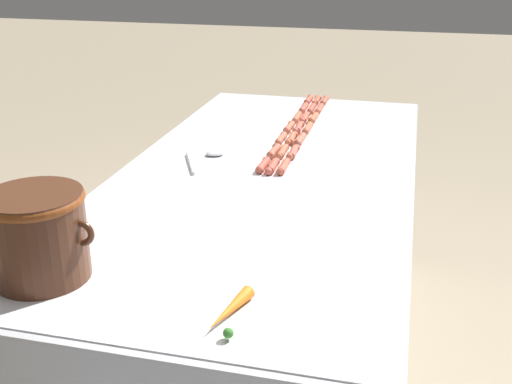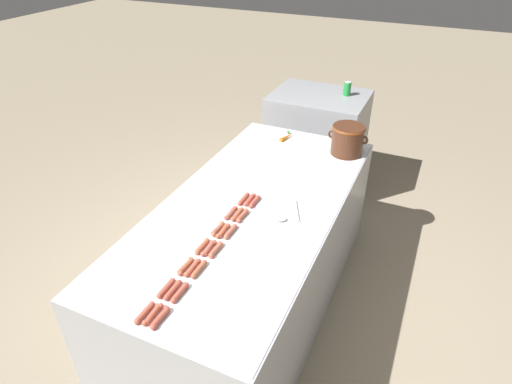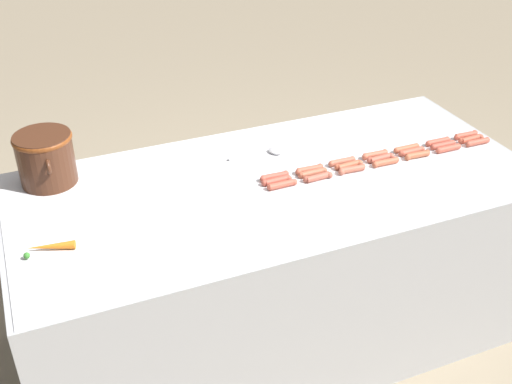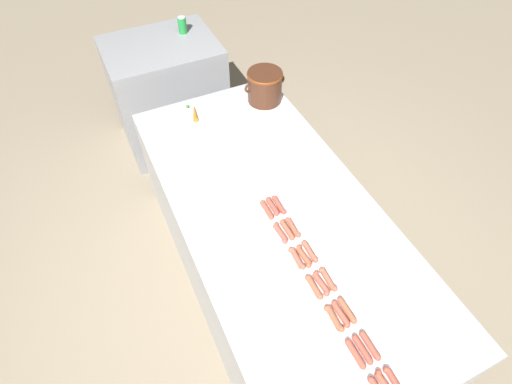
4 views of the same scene
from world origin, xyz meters
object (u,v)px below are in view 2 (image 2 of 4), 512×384
Objects in this scene: hot_dog_1 at (166,288)px; hot_dog_19 at (242,216)px; hot_dog_2 at (186,266)px; hot_dog_10 at (209,248)px; hot_dog_15 at (180,293)px; hot_dog_3 at (202,246)px; hot_dog_18 at (231,232)px; hot_dog_20 at (255,201)px; hot_dog_4 at (218,229)px; hot_dog_17 at (216,250)px; hot_dog_11 at (223,231)px; back_cabinet at (316,141)px; hot_dog_6 at (244,199)px; hot_dog_7 at (153,314)px; hot_dog_0 at (145,313)px; hot_dog_5 at (231,213)px; hot_dog_12 at (237,214)px; bean_pot at (348,138)px; hot_dog_13 at (250,200)px; soda_can at (347,89)px; hot_dog_9 at (193,268)px; carrot at (287,136)px; hot_dog_8 at (173,290)px; serving_spoon at (286,216)px; hot_dog_14 at (160,318)px; hot_dog_16 at (199,269)px.

hot_dog_19 is (0.07, 0.66, 0.00)m from hot_dog_1.
hot_dog_2 and hot_dog_10 have the same top height.
hot_dog_15 is at bearing -83.95° from hot_dog_10.
hot_dog_2 is at bearing -89.17° from hot_dog_3.
hot_dog_20 is (-0.00, 0.32, 0.00)m from hot_dog_18.
hot_dog_4 is 1.00× the size of hot_dog_17.
hot_dog_11 is at bearing 90.09° from hot_dog_10.
back_cabinet is 1.78m from hot_dog_6.
hot_dog_10 is (0.00, 0.49, 0.00)m from hot_dog_7.
hot_dog_0 is at bearing -90.07° from hot_dog_3.
hot_dog_19 is at bearing 2.83° from hot_dog_5.
hot_dog_0 is 0.67m from hot_dog_18.
bean_pot is (0.38, 1.03, 0.11)m from hot_dog_12.
hot_dog_18 is (0.04, 0.66, 0.00)m from hot_dog_7.
bean_pot is (0.41, 1.20, 0.11)m from hot_dog_4.
hot_dog_0 is at bearing -95.06° from hot_dog_19.
hot_dog_5 is 0.45× the size of bean_pot.
hot_dog_10 is at bearing -90.11° from hot_dog_12.
hot_dog_1 is (0.00, 0.16, 0.00)m from hot_dog_0.
hot_dog_4 is 0.08m from hot_dog_18.
hot_dog_15 is 1.73m from bean_pot.
hot_dog_2 is 1.00× the size of hot_dog_3.
hot_dog_1 is at bearing -96.70° from hot_dog_10.
hot_dog_11 is 0.34m from hot_dog_13.
soda_can is at bearing 86.24° from hot_dog_2.
hot_dog_3 and hot_dog_17 have the same top height.
hot_dog_3 is at bearing -98.71° from hot_dog_20.
hot_dog_1 is at bearing -103.78° from bean_pot.
hot_dog_17 is 0.17m from hot_dog_18.
hot_dog_6 is 0.65m from hot_dog_9.
hot_dog_11 and hot_dog_12 have the same top height.
carrot reaches higher than hot_dog_13.
hot_dog_8 is (0.03, -0.49, 0.00)m from hot_dog_4.
hot_dog_4 is 1.00× the size of hot_dog_9.
hot_dog_2 is 1.00× the size of hot_dog_5.
hot_dog_0 is 1.00× the size of hot_dog_18.
serving_spoon is 1.05m from carrot.
hot_dog_14 is 1.00× the size of hot_dog_19.
hot_dog_16 and hot_dog_17 have the same top height.
hot_dog_7 is at bearing -87.94° from back_cabinet.
hot_dog_8 is at bearing -92.80° from soda_can.
hot_dog_6 is 1.00× the size of hot_dog_7.
hot_dog_20 is at bearing 85.58° from hot_dog_0.
hot_dog_1 and hot_dog_9 have the same top height.
hot_dog_11 is at bearing 90.20° from hot_dog_9.
carrot is at bearing -90.65° from back_cabinet.
bean_pot reaches higher than hot_dog_18.
bean_pot is at bearing 74.55° from hot_dog_10.
hot_dog_5 is 1.00× the size of hot_dog_8.
hot_dog_7 is at bearing -103.04° from hot_dog_15.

